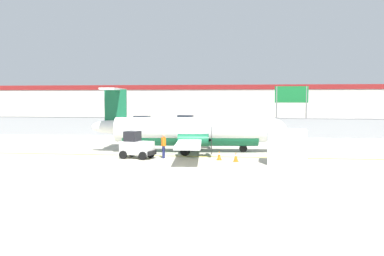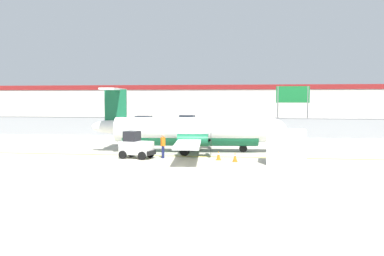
% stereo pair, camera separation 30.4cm
% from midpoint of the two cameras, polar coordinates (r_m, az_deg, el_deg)
% --- Properties ---
extents(ground_plane, '(140.00, 140.00, 0.01)m').
position_cam_midpoint_polar(ground_plane, '(30.66, -0.30, -3.79)').
color(ground_plane, '#B2AD99').
extents(perimeter_fence, '(98.00, 0.10, 2.10)m').
position_cam_midpoint_polar(perimeter_fence, '(46.39, 2.33, 0.20)').
color(perimeter_fence, gray).
rests_on(perimeter_fence, ground).
extents(parking_lot_strip, '(98.00, 17.00, 0.12)m').
position_cam_midpoint_polar(parking_lot_strip, '(57.90, 3.33, -0.12)').
color(parking_lot_strip, '#38383A').
rests_on(parking_lot_strip, ground).
extents(background_building, '(91.00, 8.10, 6.50)m').
position_cam_midpoint_polar(background_building, '(76.21, 4.32, 3.25)').
color(background_building, beige).
rests_on(background_building, ground).
extents(commuter_airplane, '(15.20, 16.08, 4.92)m').
position_cam_midpoint_polar(commuter_airplane, '(32.95, -0.01, -0.46)').
color(commuter_airplane, white).
rests_on(commuter_airplane, ground).
extents(baggage_tug, '(2.52, 1.83, 1.88)m').
position_cam_midpoint_polar(baggage_tug, '(29.85, -7.73, -2.39)').
color(baggage_tug, silver).
rests_on(baggage_tug, ground).
extents(ground_crew_worker, '(0.35, 0.54, 1.70)m').
position_cam_midpoint_polar(ground_crew_worker, '(29.70, -4.10, -2.21)').
color(ground_crew_worker, '#191E4C').
rests_on(ground_crew_worker, ground).
extents(cargo_container, '(2.50, 2.12, 2.20)m').
position_cam_midpoint_polar(cargo_container, '(27.77, 12.20, -2.41)').
color(cargo_container, silver).
rests_on(cargo_container, ground).
extents(traffic_cone_near_left, '(0.36, 0.36, 0.64)m').
position_cam_midpoint_polar(traffic_cone_near_left, '(28.84, 3.34, -3.67)').
color(traffic_cone_near_left, orange).
rests_on(traffic_cone_near_left, ground).
extents(traffic_cone_near_right, '(0.36, 0.36, 0.64)m').
position_cam_midpoint_polar(traffic_cone_near_right, '(28.16, 5.56, -3.86)').
color(traffic_cone_near_right, orange).
rests_on(traffic_cone_near_right, ground).
extents(parked_car_0, '(4.39, 2.44, 1.58)m').
position_cam_midpoint_polar(parked_car_0, '(57.42, -11.34, 0.61)').
color(parked_car_0, navy).
rests_on(parked_car_0, parking_lot_strip).
extents(parked_car_1, '(4.23, 2.06, 1.58)m').
position_cam_midpoint_polar(parked_car_1, '(61.83, -6.94, 0.89)').
color(parked_car_1, '#19662D').
rests_on(parked_car_1, parking_lot_strip).
extents(parked_car_2, '(4.29, 2.19, 1.58)m').
position_cam_midpoint_polar(parked_car_2, '(64.17, -1.12, 1.02)').
color(parked_car_2, navy).
rests_on(parked_car_2, parking_lot_strip).
extents(parked_car_3, '(4.30, 2.20, 1.58)m').
position_cam_midpoint_polar(parked_car_3, '(56.11, 0.54, 0.61)').
color(parked_car_3, '#19662D').
rests_on(parked_car_3, parking_lot_strip).
extents(parked_car_4, '(4.22, 2.03, 1.58)m').
position_cam_midpoint_polar(parked_car_4, '(55.30, 6.61, 0.54)').
color(parked_car_4, silver).
rests_on(parked_car_4, parking_lot_strip).
extents(parked_car_5, '(4.34, 2.30, 1.58)m').
position_cam_midpoint_polar(parked_car_5, '(55.93, 10.61, 0.54)').
color(parked_car_5, navy).
rests_on(parked_car_5, parking_lot_strip).
extents(parked_car_6, '(4.35, 2.32, 1.58)m').
position_cam_midpoint_polar(parked_car_6, '(53.66, 14.66, 0.34)').
color(parked_car_6, red).
rests_on(parked_car_6, parking_lot_strip).
extents(parked_car_7, '(4.37, 2.38, 1.58)m').
position_cam_midpoint_polar(parked_car_7, '(55.35, 18.31, 0.37)').
color(parked_car_7, slate).
rests_on(parked_car_7, parking_lot_strip).
extents(highway_sign, '(3.60, 0.14, 5.50)m').
position_cam_midpoint_polar(highway_sign, '(48.11, 12.95, 3.83)').
color(highway_sign, slate).
rests_on(highway_sign, ground).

